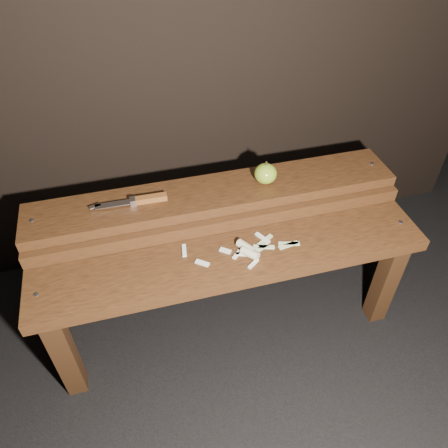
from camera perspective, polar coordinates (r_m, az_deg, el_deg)
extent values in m
plane|color=black|center=(1.66, 0.56, -12.92)|extent=(60.00, 60.00, 0.00)
cube|color=black|center=(1.45, -20.08, -15.66)|extent=(0.06, 0.06, 0.38)
cube|color=black|center=(1.63, 20.33, -7.05)|extent=(0.06, 0.06, 0.38)
cube|color=#3D200E|center=(1.31, 1.26, -4.75)|extent=(1.20, 0.20, 0.04)
cylinder|color=slate|center=(1.31, -23.33, -8.46)|extent=(0.01, 0.01, 0.00)
cylinder|color=slate|center=(1.51, 22.10, 0.22)|extent=(0.01, 0.01, 0.00)
cube|color=black|center=(1.61, -20.43, -5.93)|extent=(0.06, 0.06, 0.46)
cube|color=black|center=(1.77, 15.87, 0.81)|extent=(0.06, 0.06, 0.46)
cube|color=#3D200E|center=(1.36, -0.05, -0.17)|extent=(1.20, 0.02, 0.05)
cube|color=#3D200E|center=(1.41, -1.17, 3.81)|extent=(1.20, 0.18, 0.04)
cylinder|color=slate|center=(1.41, -23.83, 0.42)|extent=(0.01, 0.01, 0.00)
cylinder|color=slate|center=(1.60, 18.79, 7.47)|extent=(0.01, 0.01, 0.00)
ellipsoid|color=olive|center=(1.42, 5.44, 6.57)|extent=(0.07, 0.07, 0.07)
cylinder|color=#382314|center=(1.40, 5.55, 7.87)|extent=(0.01, 0.01, 0.01)
cube|color=brown|center=(1.37, -9.47, 3.29)|extent=(0.10, 0.02, 0.02)
cube|color=silver|center=(1.37, -11.82, 2.91)|extent=(0.02, 0.03, 0.02)
cube|color=silver|center=(1.37, -14.34, 2.48)|extent=(0.11, 0.03, 0.00)
cube|color=silver|center=(1.38, -16.50, 2.25)|extent=(0.04, 0.02, 0.00)
cube|color=beige|center=(1.30, 1.72, -3.96)|extent=(0.04, 0.04, 0.01)
cube|color=beige|center=(1.30, 2.75, -4.00)|extent=(0.06, 0.03, 0.01)
cube|color=beige|center=(1.31, 0.17, -3.50)|extent=(0.04, 0.03, 0.01)
cube|color=beige|center=(1.35, 5.05, -1.82)|extent=(0.04, 0.06, 0.01)
cube|color=beige|center=(1.31, -5.22, -3.46)|extent=(0.02, 0.05, 0.01)
cube|color=beige|center=(1.28, -2.85, -5.11)|extent=(0.04, 0.04, 0.01)
cube|color=beige|center=(1.28, 3.86, -5.21)|extent=(0.04, 0.03, 0.01)
cylinder|color=#C9BB8C|center=(1.29, 3.41, -3.83)|extent=(0.06, 0.06, 0.03)
cylinder|color=#C9BB8C|center=(1.31, 2.83, -3.00)|extent=(0.05, 0.06, 0.03)
cube|color=#BCC988|center=(1.35, 8.48, -2.55)|extent=(0.07, 0.03, 0.00)
cube|color=#BCC988|center=(1.34, 8.42, -2.74)|extent=(0.07, 0.02, 0.00)
cube|color=#BCC988|center=(1.32, 4.66, -3.29)|extent=(0.07, 0.04, 0.00)
cube|color=#BCC988|center=(1.33, 5.22, -2.99)|extent=(0.07, 0.03, 0.00)
cube|color=#BCC988|center=(1.35, 5.34, -2.16)|extent=(0.06, 0.05, 0.00)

